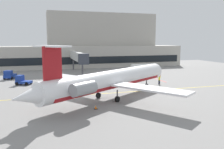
{
  "coord_description": "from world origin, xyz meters",
  "views": [
    {
      "loc": [
        -13.44,
        -37.19,
        9.2
      ],
      "look_at": [
        -0.72,
        4.21,
        3.0
      ],
      "focal_mm": 37.9,
      "sensor_mm": 36.0,
      "label": 1
    }
  ],
  "objects_px": {
    "regional_jet": "(111,80)",
    "belt_loader": "(10,75)",
    "pushback_tractor": "(123,76)",
    "baggage_tug": "(22,80)",
    "fuel_tank": "(143,67)",
    "marshaller": "(159,80)"
  },
  "relations": [
    {
      "from": "belt_loader",
      "to": "pushback_tractor",
      "type": "bearing_deg",
      "value": -20.16
    },
    {
      "from": "baggage_tug",
      "to": "fuel_tank",
      "type": "xyz_separation_m",
      "value": [
        33.29,
        12.28,
        0.43
      ]
    },
    {
      "from": "regional_jet",
      "to": "belt_loader",
      "type": "distance_m",
      "value": 31.9
    },
    {
      "from": "regional_jet",
      "to": "fuel_tank",
      "type": "distance_m",
      "value": 35.26
    },
    {
      "from": "baggage_tug",
      "to": "marshaller",
      "type": "relative_size",
      "value": 1.81
    },
    {
      "from": "baggage_tug",
      "to": "pushback_tractor",
      "type": "relative_size",
      "value": 1.06
    },
    {
      "from": "regional_jet",
      "to": "baggage_tug",
      "type": "xyz_separation_m",
      "value": [
        -14.32,
        17.4,
        -2.16
      ]
    },
    {
      "from": "belt_loader",
      "to": "fuel_tank",
      "type": "relative_size",
      "value": 0.52
    },
    {
      "from": "pushback_tractor",
      "to": "marshaller",
      "type": "distance_m",
      "value": 9.32
    },
    {
      "from": "baggage_tug",
      "to": "fuel_tank",
      "type": "bearing_deg",
      "value": 20.24
    },
    {
      "from": "belt_loader",
      "to": "fuel_tank",
      "type": "bearing_deg",
      "value": 5.05
    },
    {
      "from": "regional_jet",
      "to": "fuel_tank",
      "type": "bearing_deg",
      "value": 57.41
    },
    {
      "from": "belt_loader",
      "to": "marshaller",
      "type": "relative_size",
      "value": 2.14
    },
    {
      "from": "regional_jet",
      "to": "fuel_tank",
      "type": "relative_size",
      "value": 3.65
    },
    {
      "from": "baggage_tug",
      "to": "fuel_tank",
      "type": "height_order",
      "value": "fuel_tank"
    },
    {
      "from": "baggage_tug",
      "to": "fuel_tank",
      "type": "relative_size",
      "value": 0.44
    },
    {
      "from": "baggage_tug",
      "to": "marshaller",
      "type": "height_order",
      "value": "baggage_tug"
    },
    {
      "from": "pushback_tractor",
      "to": "belt_loader",
      "type": "xyz_separation_m",
      "value": [
        -25.9,
        9.51,
        0.01
      ]
    },
    {
      "from": "pushback_tractor",
      "to": "fuel_tank",
      "type": "distance_m",
      "value": 16.73
    },
    {
      "from": "pushback_tractor",
      "to": "belt_loader",
      "type": "height_order",
      "value": "pushback_tractor"
    },
    {
      "from": "baggage_tug",
      "to": "pushback_tractor",
      "type": "bearing_deg",
      "value": -1.22
    },
    {
      "from": "fuel_tank",
      "to": "marshaller",
      "type": "xyz_separation_m",
      "value": [
        -5.39,
        -20.33,
        -0.34
      ]
    }
  ]
}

